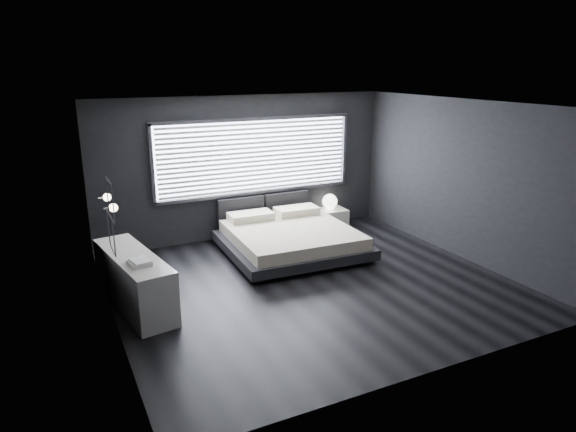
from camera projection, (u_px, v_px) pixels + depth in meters
name	position (u px, v px, depth m)	size (l,w,h in m)	color
room	(313.00, 199.00, 7.78)	(6.04, 6.00, 2.80)	black
window	(256.00, 156.00, 10.13)	(4.14, 0.09, 1.52)	white
headboard	(264.00, 207.00, 10.43)	(1.96, 0.16, 0.52)	black
sconce_near	(113.00, 208.00, 6.55)	(0.18, 0.11, 0.11)	silver
sconce_far	(107.00, 197.00, 7.07)	(0.18, 0.11, 0.11)	silver
wall_art_upper	(110.00, 200.00, 5.93)	(0.01, 0.48, 0.48)	#47474C
wall_art_lower	(111.00, 233.00, 6.27)	(0.01, 0.48, 0.48)	#47474C
bed	(291.00, 238.00, 9.45)	(2.47, 2.37, 0.62)	black
nightstand	(330.00, 217.00, 11.04)	(0.65, 0.54, 0.38)	white
orb_lamp	(330.00, 201.00, 10.98)	(0.32, 0.32, 0.32)	white
dresser	(134.00, 280.00, 7.34)	(0.86, 2.02, 0.79)	white
book_stack	(140.00, 262.00, 6.87)	(0.30, 0.38, 0.07)	white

